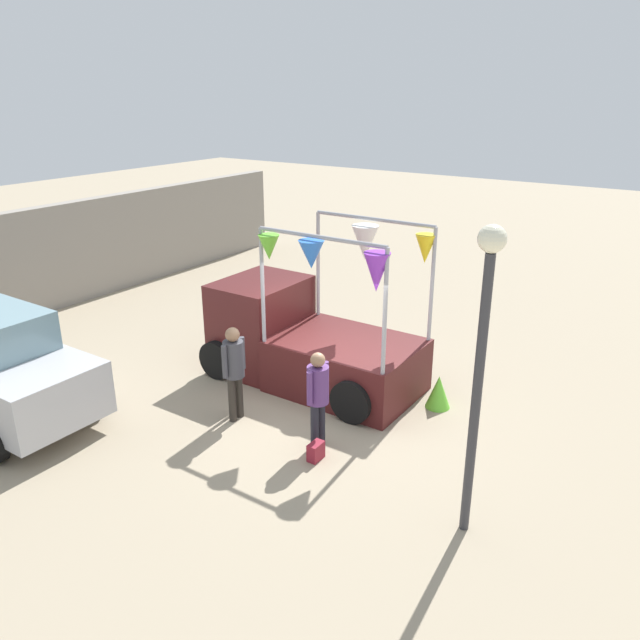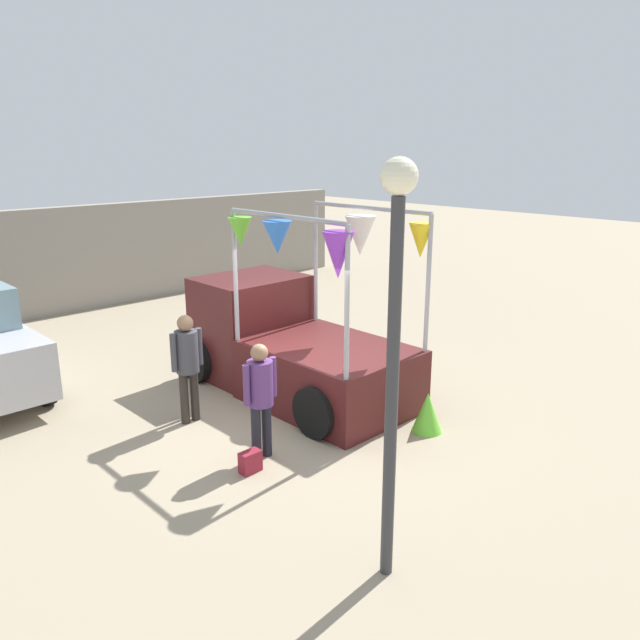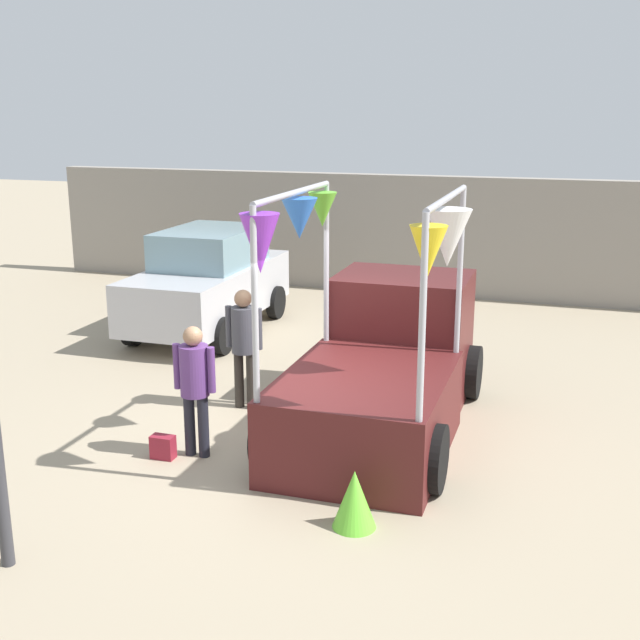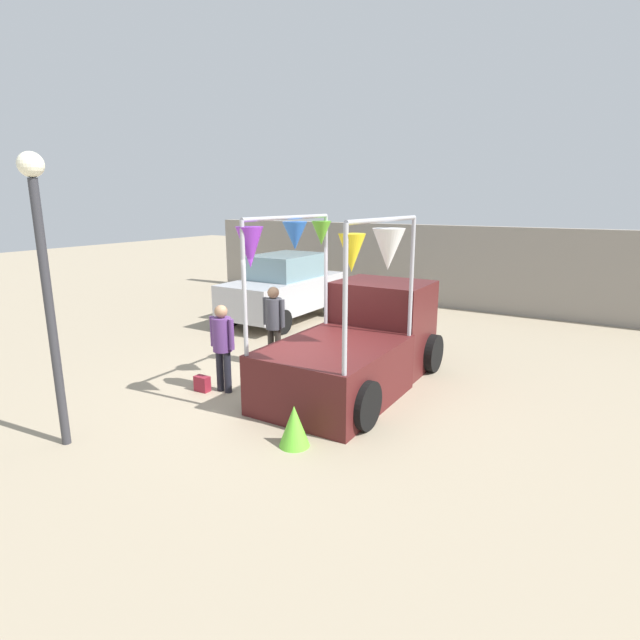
{
  "view_description": "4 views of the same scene",
  "coord_description": "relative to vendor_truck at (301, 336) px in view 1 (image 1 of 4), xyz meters",
  "views": [
    {
      "loc": [
        -8.1,
        -5.39,
        5.34
      ],
      "look_at": [
        0.25,
        0.25,
        1.56
      ],
      "focal_mm": 35.0,
      "sensor_mm": 36.0,
      "label": 1
    },
    {
      "loc": [
        -5.68,
        -6.57,
        4.06
      ],
      "look_at": [
        0.35,
        -0.26,
        1.59
      ],
      "focal_mm": 35.0,
      "sensor_mm": 36.0,
      "label": 2
    },
    {
      "loc": [
        3.1,
        -8.52,
        4.03
      ],
      "look_at": [
        0.21,
        0.39,
        1.53
      ],
      "focal_mm": 45.0,
      "sensor_mm": 36.0,
      "label": 3
    },
    {
      "loc": [
        4.85,
        -6.92,
        3.37
      ],
      "look_at": [
        0.65,
        0.02,
        1.42
      ],
      "focal_mm": 28.0,
      "sensor_mm": 36.0,
      "label": 4
    }
  ],
  "objects": [
    {
      "name": "street_lamp",
      "position": [
        -2.47,
        -4.35,
        1.73
      ],
      "size": [
        0.32,
        0.32,
        3.96
      ],
      "color": "#333338",
      "rests_on": "ground"
    },
    {
      "name": "person_vendor",
      "position": [
        -1.96,
        -0.04,
        0.16
      ],
      "size": [
        0.53,
        0.34,
        1.67
      ],
      "color": "#2D2823",
      "rests_on": "ground"
    },
    {
      "name": "folded_kite_bundle_lime",
      "position": [
        0.35,
        -2.73,
        -0.55
      ],
      "size": [
        0.55,
        0.55,
        0.6
      ],
      "primitive_type": "cone",
      "rotation": [
        0.0,
        0.0,
        1.29
      ],
      "color": "#66CC33",
      "rests_on": "ground"
    },
    {
      "name": "brick_boundary_wall",
      "position": [
        -0.87,
        7.62,
        0.45
      ],
      "size": [
        18.0,
        0.36,
        2.6
      ],
      "primitive_type": "cube",
      "color": "gray",
      "rests_on": "ground"
    },
    {
      "name": "ground_plane",
      "position": [
        -0.87,
        -1.11,
        -0.85
      ],
      "size": [
        60.0,
        60.0,
        0.0
      ],
      "primitive_type": "plane",
      "color": "gray"
    },
    {
      "name": "handbag",
      "position": [
        -2.24,
        -1.88,
        -0.71
      ],
      "size": [
        0.28,
        0.16,
        0.28
      ],
      "primitive_type": "cube",
      "color": "maroon",
      "rests_on": "ground"
    },
    {
      "name": "vendor_truck",
      "position": [
        0.0,
        0.0,
        0.0
      ],
      "size": [
        2.37,
        4.07,
        3.12
      ],
      "color": "#4C1919",
      "rests_on": "ground"
    },
    {
      "name": "person_customer",
      "position": [
        -1.89,
        -1.68,
        0.11
      ],
      "size": [
        0.53,
        0.34,
        1.6
      ],
      "color": "black",
      "rests_on": "ground"
    }
  ]
}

